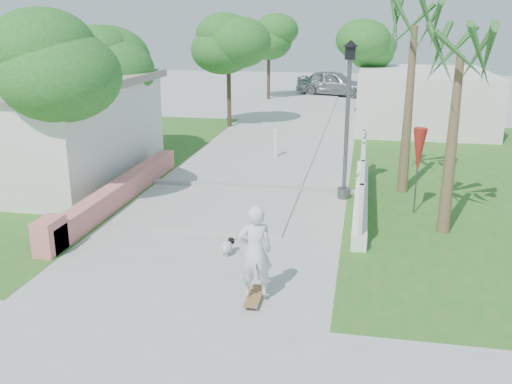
% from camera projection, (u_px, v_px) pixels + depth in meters
% --- Properties ---
extents(ground, '(90.00, 90.00, 0.00)m').
position_uv_depth(ground, '(192.00, 268.00, 11.87)').
color(ground, '#B7B7B2').
rests_on(ground, ground).
extents(path_strip, '(3.20, 36.00, 0.06)m').
position_uv_depth(path_strip, '(301.00, 114.00, 30.65)').
color(path_strip, '#B7B7B2').
rests_on(path_strip, ground).
extents(curb, '(6.50, 0.25, 0.10)m').
position_uv_depth(curb, '(249.00, 186.00, 17.49)').
color(curb, '#999993').
rests_on(curb, ground).
extents(grass_left, '(8.00, 20.00, 0.01)m').
position_uv_depth(grass_left, '(71.00, 162.00, 20.64)').
color(grass_left, '#256B21').
rests_on(grass_left, ground).
extents(grass_right, '(8.00, 20.00, 0.01)m').
position_uv_depth(grass_right, '(477.00, 182.00, 18.12)').
color(grass_right, '#256B21').
rests_on(grass_right, ground).
extents(pink_wall, '(0.45, 8.20, 0.80)m').
position_uv_depth(pink_wall, '(114.00, 195.00, 15.71)').
color(pink_wall, '#D87D6E').
rests_on(pink_wall, ground).
extents(house_left, '(8.40, 7.40, 3.23)m').
position_uv_depth(house_left, '(7.00, 126.00, 18.47)').
color(house_left, silver).
rests_on(house_left, ground).
extents(lattice_fence, '(0.35, 7.00, 1.50)m').
position_uv_depth(lattice_fence, '(362.00, 186.00, 15.80)').
color(lattice_fence, white).
rests_on(lattice_fence, ground).
extents(building_right, '(6.00, 8.00, 2.60)m').
position_uv_depth(building_right, '(421.00, 98.00, 27.32)').
color(building_right, silver).
rests_on(building_right, ground).
extents(street_lamp, '(0.44, 0.44, 4.44)m').
position_uv_depth(street_lamp, '(347.00, 115.00, 15.80)').
color(street_lamp, '#59595E').
rests_on(street_lamp, ground).
extents(bollard, '(0.14, 0.14, 1.09)m').
position_uv_depth(bollard, '(276.00, 143.00, 21.06)').
color(bollard, white).
rests_on(bollard, ground).
extents(patio_umbrella, '(0.36, 0.36, 2.30)m').
position_uv_depth(patio_umbrella, '(419.00, 152.00, 14.74)').
color(patio_umbrella, '#59595E').
rests_on(patio_umbrella, ground).
extents(tree_left_near, '(3.60, 3.60, 5.28)m').
position_uv_depth(tree_left_near, '(51.00, 67.00, 14.36)').
color(tree_left_near, '#4C3826').
rests_on(tree_left_near, ground).
extents(tree_left_mid, '(3.20, 3.20, 4.85)m').
position_uv_depth(tree_left_mid, '(109.00, 63.00, 19.80)').
color(tree_left_mid, '#4C3826').
rests_on(tree_left_mid, ground).
extents(tree_path_left, '(3.40, 3.40, 5.23)m').
position_uv_depth(tree_path_left, '(229.00, 45.00, 26.30)').
color(tree_path_left, '#4C3826').
rests_on(tree_path_left, ground).
extents(tree_path_right, '(3.00, 3.00, 4.79)m').
position_uv_depth(tree_path_right, '(365.00, 49.00, 29.03)').
color(tree_path_right, '#4C3826').
rests_on(tree_path_right, ground).
extents(tree_path_far, '(3.20, 3.20, 5.17)m').
position_uv_depth(tree_path_far, '(269.00, 38.00, 35.65)').
color(tree_path_far, '#4C3826').
rests_on(tree_path_far, ground).
extents(palm_far, '(1.80, 1.80, 5.30)m').
position_uv_depth(palm_far, '(414.00, 37.00, 15.84)').
color(palm_far, brown).
rests_on(palm_far, ground).
extents(palm_near, '(1.80, 1.80, 4.70)m').
position_uv_depth(palm_near, '(460.00, 67.00, 12.75)').
color(palm_near, brown).
rests_on(palm_near, ground).
extents(skateboarder, '(1.38, 2.61, 1.85)m').
position_uv_depth(skateboarder, '(239.00, 242.00, 11.17)').
color(skateboarder, olive).
rests_on(skateboarder, ground).
extents(dog, '(0.35, 0.52, 0.37)m').
position_uv_depth(dog, '(227.00, 246.00, 12.51)').
color(dog, silver).
rests_on(dog, ground).
extents(parked_car, '(5.23, 3.22, 1.66)m').
position_uv_depth(parked_car, '(333.00, 83.00, 38.14)').
color(parked_car, '#A9ADB1').
rests_on(parked_car, ground).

